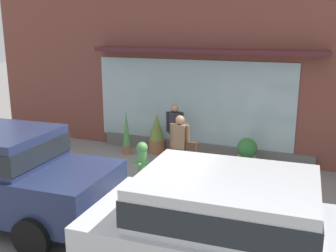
{
  "coord_description": "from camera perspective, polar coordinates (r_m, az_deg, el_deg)",
  "views": [
    {
      "loc": [
        3.3,
        -7.01,
        3.45
      ],
      "look_at": [
        -0.24,
        1.2,
        1.23
      ],
      "focal_mm": 41.63,
      "sensor_mm": 36.0,
      "label": 1
    }
  ],
  "objects": [
    {
      "name": "parked_car_silver",
      "position": [
        5.24,
        9.73,
        -14.87
      ],
      "size": [
        4.12,
        2.25,
        1.67
      ],
      "rotation": [
        0.0,
        0.0,
        0.07
      ],
      "color": "silver",
      "rests_on": "ground_plane"
    },
    {
      "name": "curb_strip",
      "position": [
        8.29,
        -2.32,
        -10.21
      ],
      "size": [
        14.0,
        0.24,
        0.12
      ],
      "primitive_type": "cube",
      "color": "#B2B2AD",
      "rests_on": "ground_plane"
    },
    {
      "name": "potted_plant_near_hydrant",
      "position": [
        11.11,
        -1.69,
        -1.17
      ],
      "size": [
        0.46,
        0.46,
        1.17
      ],
      "color": "#9E6042",
      "rests_on": "ground_plane"
    },
    {
      "name": "potted_plant_corner_tall",
      "position": [
        11.08,
        -6.11,
        -1.0
      ],
      "size": [
        0.24,
        0.24,
        1.26
      ],
      "color": "#9E6042",
      "rests_on": "ground_plane"
    },
    {
      "name": "pedestrian_with_handbag",
      "position": [
        9.04,
        1.89,
        -2.53
      ],
      "size": [
        0.65,
        0.21,
        1.55
      ],
      "rotation": [
        0.0,
        0.0,
        6.26
      ],
      "color": "#475675",
      "rests_on": "ground_plane"
    },
    {
      "name": "ground_plane",
      "position": [
        8.48,
        -1.73,
        -10.07
      ],
      "size": [
        60.0,
        60.0,
        0.0
      ],
      "primitive_type": "plane",
      "color": "gray"
    },
    {
      "name": "pedestrian_passerby",
      "position": [
        10.34,
        1.0,
        -0.35
      ],
      "size": [
        0.47,
        0.25,
        1.55
      ],
      "rotation": [
        0.0,
        0.0,
        0.2
      ],
      "color": "#8E333D",
      "rests_on": "ground_plane"
    },
    {
      "name": "storefront",
      "position": [
        10.79,
        5.4,
        7.29
      ],
      "size": [
        14.0,
        0.81,
        4.5
      ],
      "color": "brown",
      "rests_on": "ground_plane"
    },
    {
      "name": "fire_hydrant",
      "position": [
        9.12,
        -3.8,
        -5.12
      ],
      "size": [
        0.41,
        0.37,
        0.93
      ],
      "color": "#4C8C47",
      "rests_on": "ground_plane"
    },
    {
      "name": "potted_plant_window_left",
      "position": [
        9.93,
        11.45,
        -4.01
      ],
      "size": [
        0.51,
        0.51,
        0.84
      ],
      "color": "#B7B2A3",
      "rests_on": "ground_plane"
    }
  ]
}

